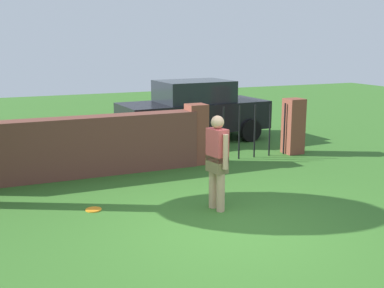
# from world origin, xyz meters

# --- Properties ---
(ground_plane) EXTENTS (40.00, 40.00, 0.00)m
(ground_plane) POSITION_xyz_m (0.00, 0.00, 0.00)
(ground_plane) COLOR #336623
(brick_wall) EXTENTS (5.22, 0.50, 1.27)m
(brick_wall) POSITION_xyz_m (-1.50, 3.95, 0.63)
(brick_wall) COLOR brown
(brick_wall) RESTS_ON ground
(person) EXTENTS (0.28, 0.53, 1.62)m
(person) POSITION_xyz_m (0.24, 0.94, 0.90)
(person) COLOR tan
(person) RESTS_ON ground
(fence_gate) EXTENTS (3.13, 0.44, 1.40)m
(fence_gate) POSITION_xyz_m (2.55, 3.95, 0.70)
(fence_gate) COLOR brown
(fence_gate) RESTS_ON ground
(car) EXTENTS (4.29, 2.11, 1.72)m
(car) POSITION_xyz_m (2.24, 6.43, 0.86)
(car) COLOR black
(car) RESTS_ON ground
(frisbee_orange) EXTENTS (0.27, 0.27, 0.02)m
(frisbee_orange) POSITION_xyz_m (-1.70, 1.73, 0.01)
(frisbee_orange) COLOR orange
(frisbee_orange) RESTS_ON ground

